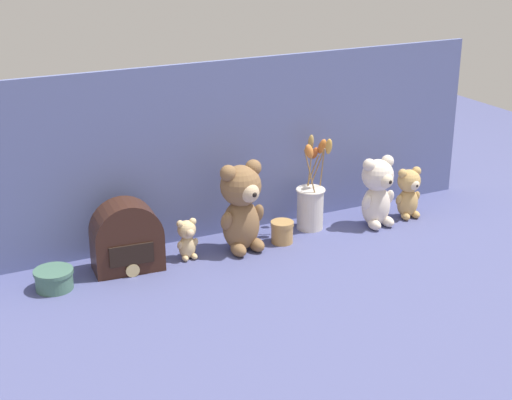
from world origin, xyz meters
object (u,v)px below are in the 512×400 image
Objects in this scene: teddy_bear_medium at (378,190)px; decorative_tin_tall at (54,279)px; vintage_radio at (127,241)px; flower_vase at (311,201)px; teddy_bear_small at (408,192)px; teddy_bear_large at (242,205)px; teddy_bear_tiny at (187,238)px; decorative_tin_short at (282,232)px.

teddy_bear_medium is 1.10m from decorative_tin_tall.
flower_vase is at bearing 2.93° from vintage_radio.
decorative_tin_tall is (-1.24, 0.00, -0.06)m from teddy_bear_small.
flower_vase is 2.84× the size of decorative_tin_tall.
teddy_bear_medium is 0.23m from flower_vase.
teddy_bear_tiny is (-0.18, 0.02, -0.08)m from teddy_bear_large.
flower_vase is at bearing 169.59° from teddy_bear_small.
teddy_bear_medium is 0.15m from teddy_bear_small.
vintage_radio is 1.92× the size of decorative_tin_tall.
teddy_bear_tiny reaches higher than decorative_tin_short.
vintage_radio reaches higher than decorative_tin_tall.
teddy_bear_large is at bearing 0.50° from decorative_tin_tall.
decorative_tin_short is (0.32, -0.02, -0.03)m from teddy_bear_tiny.
decorative_tin_short is (0.74, 0.00, 0.01)m from decorative_tin_tall.
teddy_bear_small is 0.57× the size of flower_vase.
decorative_tin_tall is at bearing -179.89° from decorative_tin_short.
teddy_bear_large is at bearing -5.47° from teddy_bear_tiny.
flower_vase reaches higher than teddy_bear_large.
teddy_bear_medium is 0.37m from decorative_tin_short.
teddy_bear_small is 0.50m from decorative_tin_short.
teddy_bear_small is 1.01m from vintage_radio.
teddy_bear_tiny is 1.73× the size of decorative_tin_short.
teddy_bear_medium is 1.13× the size of vintage_radio.
teddy_bear_tiny is 0.19m from vintage_radio.
teddy_bear_medium is at bearing -3.23° from teddy_bear_tiny.
teddy_bear_small is 1.61× the size of decorative_tin_tall.
teddy_bear_small is at bearing -10.41° from flower_vase.
teddy_bear_tiny is 0.32m from decorative_tin_short.
teddy_bear_large reaches higher than vintage_radio.
teddy_bear_large is at bearing -168.24° from flower_vase.
decorative_tin_short is (-0.50, 0.00, -0.06)m from teddy_bear_small.
flower_vase is (-0.21, 0.08, -0.03)m from teddy_bear_medium.
decorative_tin_tall is 1.50× the size of decorative_tin_short.
teddy_bear_large is 0.91× the size of flower_vase.
decorative_tin_tall is at bearing -176.95° from teddy_bear_tiny.
teddy_bear_medium is 0.68m from teddy_bear_tiny.
teddy_bear_small is 2.42× the size of decorative_tin_short.
teddy_bear_medium reaches higher than teddy_bear_small.
teddy_bear_small is 0.82m from teddy_bear_tiny.
decorative_tin_short is at bearing 177.20° from teddy_bear_medium.
vintage_radio is at bearing 175.93° from teddy_bear_large.
decorative_tin_short is at bearing -3.72° from teddy_bear_tiny.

